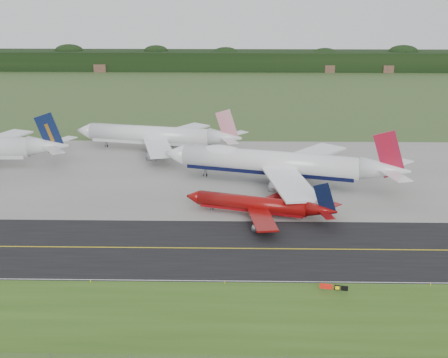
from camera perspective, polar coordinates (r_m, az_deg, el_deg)
ground at (r=141.00m, az=1.86°, el=-5.70°), size 600.00×600.00×0.00m
grass_verge at (r=109.82m, az=2.06°, el=-13.03°), size 400.00×30.00×0.01m
taxiway at (r=137.34m, az=1.88°, el=-6.36°), size 400.00×32.00×0.02m
apron at (r=188.84m, az=1.69°, el=0.51°), size 400.00×78.00×0.01m
taxiway_centreline at (r=137.33m, az=1.88°, el=-6.36°), size 400.00×0.40×0.00m
taxiway_edge_line at (r=123.36m, az=1.96°, el=-9.32°), size 400.00×0.25×0.00m
horizon_treeline at (r=406.18m, az=1.45°, el=10.69°), size 700.00×25.00×12.00m
jet_ba_747 at (r=178.50m, az=4.97°, el=1.45°), size 70.04×56.80×17.89m
jet_red_737 at (r=154.62m, az=3.33°, el=-2.39°), size 37.93×30.15×10.46m
jet_star_tail at (r=214.15m, az=-6.04°, el=3.95°), size 58.68×48.33×15.56m
taxiway_sign at (r=120.21m, az=10.00°, el=-9.73°), size 5.19×1.29×1.75m
edge_marker_left at (r=125.56m, az=-12.10°, el=-9.11°), size 0.16×0.16×0.50m
edge_marker_center at (r=122.38m, az=0.07°, el=-9.43°), size 0.16×0.16×0.50m
edge_marker_right at (r=128.02m, az=18.36°, el=-9.12°), size 0.16×0.16×0.50m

